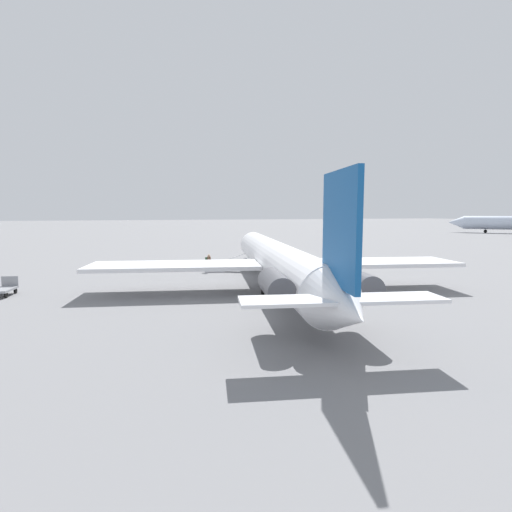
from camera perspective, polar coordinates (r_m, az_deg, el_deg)
ground_plane at (r=31.28m, az=2.55°, el=-4.40°), size 600.00×600.00×0.00m
airplane_main at (r=29.92m, az=2.90°, el=-0.62°), size 35.23×27.32×7.37m
boarding_stairs at (r=39.36m, az=-5.19°, el=-1.66°), size 1.90×4.14×1.79m
passenger at (r=39.24m, az=-6.79°, el=-0.79°), size 0.40×0.56×1.74m
luggage_cart at (r=32.94m, az=-32.27°, el=-4.01°), size 2.36×1.47×1.22m
traffic_cone_near_stairs at (r=41.12m, az=-11.28°, el=-1.53°), size 0.60×0.60×0.66m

